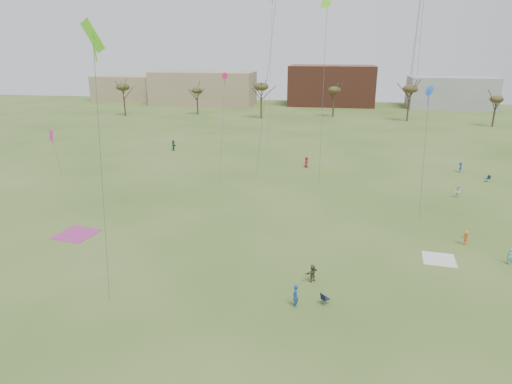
% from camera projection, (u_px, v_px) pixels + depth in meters
% --- Properties ---
extents(ground, '(260.00, 260.00, 0.00)m').
position_uv_depth(ground, '(223.00, 333.00, 27.82)').
color(ground, '#36591C').
rests_on(ground, ground).
extents(flyer_near_right, '(0.56, 0.70, 1.69)m').
position_uv_depth(flyer_near_right, '(295.00, 296.00, 30.42)').
color(flyer_near_right, '#2349A0').
rests_on(flyer_near_right, ground).
extents(spectator_fore_c, '(1.18, 1.24, 1.41)m').
position_uv_depth(spectator_fore_c, '(312.00, 273.00, 33.74)').
color(spectator_fore_c, brown).
rests_on(spectator_fore_c, ground).
extents(flyer_mid_b, '(0.93, 1.05, 1.41)m').
position_uv_depth(flyer_mid_b, '(465.00, 238.00, 40.04)').
color(flyer_mid_b, orange).
rests_on(flyer_mid_b, ground).
extents(flyer_mid_c, '(0.61, 0.51, 1.41)m').
position_uv_depth(flyer_mid_c, '(510.00, 256.00, 36.44)').
color(flyer_mid_c, '#67ADAC').
rests_on(flyer_mid_c, ground).
extents(spectator_mid_e, '(0.92, 0.91, 1.50)m').
position_uv_depth(spectator_mid_e, '(458.00, 192.00, 52.67)').
color(spectator_mid_e, silver).
rests_on(spectator_mid_e, ground).
extents(flyer_far_a, '(1.48, 1.69, 1.84)m').
position_uv_depth(flyer_far_a, '(173.00, 145.00, 77.04)').
color(flyer_far_a, '#236947').
rests_on(flyer_far_a, ground).
extents(flyer_far_b, '(0.81, 0.94, 1.63)m').
position_uv_depth(flyer_far_b, '(306.00, 162.00, 66.07)').
color(flyer_far_b, maroon).
rests_on(flyer_far_b, ground).
extents(flyer_far_c, '(0.92, 1.08, 1.45)m').
position_uv_depth(flyer_far_c, '(460.00, 167.00, 63.46)').
color(flyer_far_c, navy).
rests_on(flyer_far_c, ground).
extents(blanket_cream, '(2.88, 2.88, 0.03)m').
position_uv_depth(blanket_cream, '(439.00, 259.00, 37.47)').
color(blanket_cream, white).
rests_on(blanket_cream, ground).
extents(blanket_plum, '(4.01, 4.01, 0.03)m').
position_uv_depth(blanket_plum, '(76.00, 234.00, 42.51)').
color(blanket_plum, '#AA3481').
rests_on(blanket_plum, ground).
extents(camp_chair_center, '(0.74, 0.74, 0.87)m').
position_uv_depth(camp_chair_center, '(325.00, 301.00, 30.86)').
color(camp_chair_center, '#131436').
rests_on(camp_chair_center, ground).
extents(camp_chair_right, '(0.72, 0.71, 0.87)m').
position_uv_depth(camp_chair_right, '(487.00, 180.00, 59.10)').
color(camp_chair_right, '#142037').
rests_on(camp_chair_right, ground).
extents(kites_aloft, '(70.45, 75.62, 26.73)m').
position_uv_depth(kites_aloft, '(287.00, 9.00, 51.89)').
color(kites_aloft, red).
rests_on(kites_aloft, ground).
extents(tree_line, '(117.44, 49.32, 8.91)m').
position_uv_depth(tree_line, '(295.00, 94.00, 100.12)').
color(tree_line, '#3A2B1E').
rests_on(tree_line, ground).
extents(building_tan, '(32.00, 14.00, 10.00)m').
position_uv_depth(building_tan, '(203.00, 88.00, 139.62)').
color(building_tan, '#937F60').
rests_on(building_tan, ground).
extents(building_brick, '(26.00, 16.00, 12.00)m').
position_uv_depth(building_brick, '(331.00, 85.00, 137.43)').
color(building_brick, brown).
rests_on(building_brick, ground).
extents(building_grey, '(24.00, 12.00, 9.00)m').
position_uv_depth(building_grey, '(451.00, 93.00, 130.28)').
color(building_grey, gray).
rests_on(building_grey, ground).
extents(building_tan_west, '(20.00, 12.00, 8.00)m').
position_uv_depth(building_tan_west, '(125.00, 88.00, 151.41)').
color(building_tan_west, '#937F60').
rests_on(building_tan_west, ground).
extents(radio_tower, '(1.51, 1.72, 41.00)m').
position_uv_depth(radio_tower, '(417.00, 41.00, 133.89)').
color(radio_tower, '#9EA3A8').
rests_on(radio_tower, ground).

